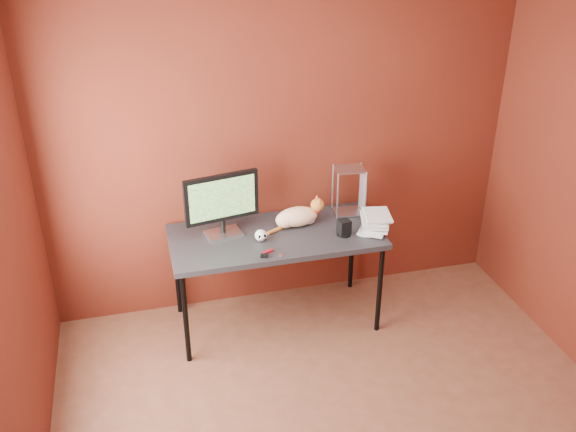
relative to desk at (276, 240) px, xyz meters
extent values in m
cube|color=#51190F|center=(0.15, 0.38, 0.60)|extent=(3.50, 0.02, 2.60)
cube|color=black|center=(0.00, 0.00, 0.03)|extent=(1.50, 0.70, 0.04)
cylinder|color=black|center=(-0.70, -0.30, -0.34)|extent=(0.04, 0.04, 0.71)
cylinder|color=black|center=(0.70, -0.30, -0.34)|extent=(0.04, 0.04, 0.71)
cylinder|color=black|center=(-0.70, 0.30, -0.34)|extent=(0.04, 0.04, 0.71)
cylinder|color=black|center=(0.70, 0.30, -0.34)|extent=(0.04, 0.04, 0.71)
cube|color=#ACACB1|center=(-0.36, 0.09, 0.06)|extent=(0.28, 0.21, 0.02)
cylinder|color=black|center=(-0.36, 0.09, 0.12)|extent=(0.03, 0.03, 0.10)
cube|color=black|center=(-0.36, 0.09, 0.34)|extent=(0.53, 0.13, 0.34)
cube|color=#204C14|center=(-0.36, 0.09, 0.34)|extent=(0.47, 0.09, 0.29)
ellipsoid|color=orange|center=(0.19, 0.09, 0.12)|extent=(0.31, 0.17, 0.14)
ellipsoid|color=orange|center=(0.10, 0.09, 0.11)|extent=(0.15, 0.14, 0.12)
sphere|color=white|center=(0.27, 0.10, 0.10)|extent=(0.10, 0.10, 0.10)
sphere|color=#C36D26|center=(0.34, 0.10, 0.19)|extent=(0.10, 0.10, 0.10)
cone|color=#C36D26|center=(0.34, 0.07, 0.24)|extent=(0.03, 0.03, 0.04)
cone|color=#C36D26|center=(0.34, 0.12, 0.24)|extent=(0.03, 0.03, 0.04)
cylinder|color=red|center=(0.32, 0.10, 0.15)|extent=(0.07, 0.07, 0.01)
cylinder|color=#C36D26|center=(0.02, 0.04, 0.06)|extent=(0.16, 0.10, 0.03)
ellipsoid|color=white|center=(-0.12, -0.07, 0.09)|extent=(0.09, 0.09, 0.08)
ellipsoid|color=black|center=(-0.14, -0.10, 0.10)|extent=(0.02, 0.01, 0.03)
ellipsoid|color=black|center=(-0.10, -0.10, 0.10)|extent=(0.02, 0.01, 0.03)
cube|color=black|center=(-0.12, -0.11, 0.08)|extent=(0.05, 0.01, 0.00)
cylinder|color=black|center=(0.47, -0.13, 0.06)|extent=(0.10, 0.10, 0.01)
cube|color=black|center=(0.47, -0.13, 0.12)|extent=(0.10, 0.09, 0.10)
imported|color=beige|center=(0.63, -0.06, 0.18)|extent=(0.29, 0.31, 0.25)
imported|color=beige|center=(0.63, -0.06, 0.43)|extent=(0.28, 0.31, 0.25)
imported|color=beige|center=(0.63, -0.06, 0.68)|extent=(0.27, 0.30, 0.25)
imported|color=beige|center=(0.63, -0.06, 0.93)|extent=(0.25, 0.29, 0.25)
imported|color=beige|center=(0.63, -0.06, 1.18)|extent=(0.23, 0.28, 0.25)
cylinder|color=#ACACB1|center=(0.51, 0.11, 0.23)|extent=(0.01, 0.01, 0.37)
cylinder|color=#ACACB1|center=(0.72, 0.11, 0.23)|extent=(0.01, 0.01, 0.37)
cylinder|color=#ACACB1|center=(0.51, 0.28, 0.23)|extent=(0.01, 0.01, 0.37)
cylinder|color=#ACACB1|center=(0.72, 0.28, 0.23)|extent=(0.01, 0.01, 0.37)
cube|color=#ACACB1|center=(0.61, 0.19, 0.06)|extent=(0.23, 0.20, 0.01)
cube|color=#ACACB1|center=(0.61, 0.19, 0.41)|extent=(0.23, 0.20, 0.01)
cube|color=#9D0C17|center=(-0.11, -0.24, 0.06)|extent=(0.08, 0.05, 0.02)
cube|color=black|center=(-0.15, -0.29, 0.06)|extent=(0.06, 0.04, 0.02)
cylinder|color=#ACACB1|center=(-0.03, -0.29, 0.05)|extent=(0.04, 0.04, 0.00)
camera|label=1|loc=(-0.91, -3.89, 2.26)|focal=40.00mm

